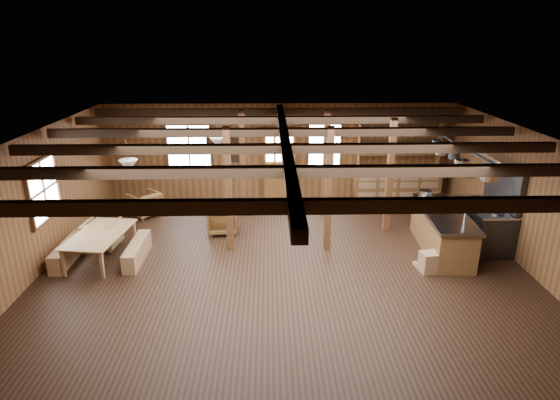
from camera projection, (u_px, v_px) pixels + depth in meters
name	position (u px, v px, depth m)	size (l,w,h in m)	color
room	(285.00, 206.00, 9.31)	(10.04, 9.04, 2.84)	black
ceiling_joists	(285.00, 141.00, 9.05)	(9.80, 8.82, 0.18)	black
timber_posts	(303.00, 176.00, 11.28)	(3.95, 2.35, 2.80)	#452613
back_door	(280.00, 170.00, 13.68)	(1.02, 0.08, 2.15)	brown
window_back_left	(189.00, 146.00, 13.39)	(1.32, 0.06, 1.32)	white
window_back_right	(325.00, 145.00, 13.47)	(1.02, 0.06, 1.32)	white
window_left	(43.00, 190.00, 9.60)	(0.14, 1.24, 1.32)	white
notice_boards	(227.00, 145.00, 13.39)	(1.08, 0.03, 0.90)	beige
back_counter	(396.00, 181.00, 13.61)	(2.55, 0.60, 2.45)	brown
pendant_lamps	(177.00, 153.00, 9.92)	(1.86, 2.36, 0.66)	#2E2E31
pot_rack	(460.00, 159.00, 9.29)	(0.34, 3.00, 0.45)	#2E2E31
kitchen_island	(442.00, 231.00, 10.45)	(1.02, 2.55, 1.20)	brown
step_stool	(431.00, 262.00, 9.57)	(0.49, 0.35, 0.43)	brown
commercial_range	(487.00, 219.00, 10.63)	(0.86, 1.67, 2.06)	#2E2E31
dining_table	(103.00, 247.00, 10.05)	(1.77, 0.99, 0.62)	olive
bench_wall	(68.00, 252.00, 10.07)	(0.28, 1.48, 0.41)	brown
bench_aisle	(137.00, 251.00, 10.10)	(0.27, 1.45, 0.40)	brown
armchair_a	(145.00, 204.00, 12.53)	(0.70, 0.72, 0.65)	brown
armchair_b	(222.00, 220.00, 11.47)	(0.71, 0.73, 0.66)	brown
armchair_c	(102.00, 234.00, 10.63)	(0.71, 0.73, 0.66)	olive
counter_pot	(425.00, 194.00, 11.14)	(0.30, 0.30, 0.18)	silver
bowl	(430.00, 204.00, 10.67)	(0.24, 0.24, 0.06)	silver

